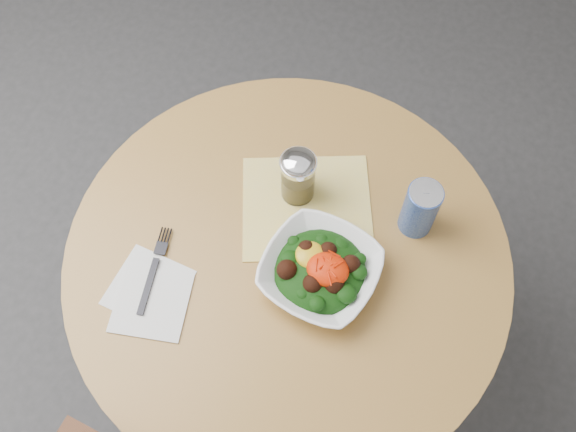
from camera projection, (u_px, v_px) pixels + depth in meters
The scene contains 8 objects.
ground at pixel (288, 354), 1.95m from camera, with size 6.00×6.00×0.00m, color #313134.
table at pixel (288, 290), 1.46m from camera, with size 0.90×0.90×0.75m.
cloth_napkin at pixel (307, 207), 1.34m from camera, with size 0.27×0.24×0.00m, color gold.
paper_napkins at pixel (150, 295), 1.25m from camera, with size 0.18×0.19×0.00m.
salad_bowl at pixel (320, 270), 1.24m from camera, with size 0.26×0.26×0.08m.
fork at pixel (155, 267), 1.27m from camera, with size 0.04×0.19×0.00m.
spice_shaker at pixel (298, 176), 1.29m from camera, with size 0.07×0.07×0.13m.
beverage_can at pixel (420, 209), 1.26m from camera, with size 0.07×0.07×0.13m.
Camera 1 is at (0.16, -0.50, 1.93)m, focal length 40.00 mm.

